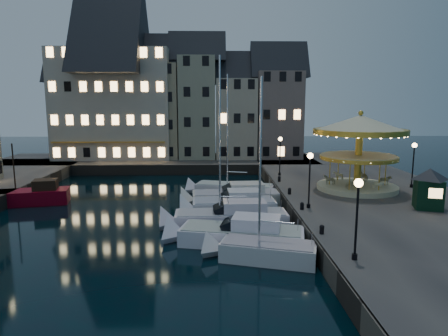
{
  "coord_description": "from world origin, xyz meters",
  "views": [
    {
      "loc": [
        0.14,
        -27.98,
        9.16
      ],
      "look_at": [
        1.0,
        8.0,
        3.2
      ],
      "focal_mm": 32.0,
      "sensor_mm": 36.0,
      "label": 1
    }
  ],
  "objects_px": {
    "streetlamp_b": "(310,172)",
    "streetlamp_d": "(414,159)",
    "carousel": "(360,138)",
    "ticket_kiosk": "(429,182)",
    "streetlamp_c": "(280,150)",
    "bollard_b": "(302,206)",
    "bollard_d": "(279,179)",
    "motorboat_a": "(258,251)",
    "streetlamp_a": "(357,207)",
    "red_fishing_boat": "(30,197)",
    "motorboat_b": "(236,235)",
    "bollard_a": "(322,229)",
    "motorboat_f": "(229,190)",
    "bollard_c": "(289,191)",
    "motorboat_d": "(229,206)",
    "motorboat_e": "(232,197)",
    "motorboat_c": "(226,218)"
  },
  "relations": [
    {
      "from": "streetlamp_b",
      "to": "bollard_c",
      "type": "xyz_separation_m",
      "value": [
        -0.6,
        4.5,
        -2.41
      ]
    },
    {
      "from": "streetlamp_a",
      "to": "bollard_a",
      "type": "xyz_separation_m",
      "value": [
        -0.6,
        4.0,
        -2.41
      ]
    },
    {
      "from": "bollard_a",
      "to": "red_fishing_boat",
      "type": "relative_size",
      "value": 0.08
    },
    {
      "from": "streetlamp_c",
      "to": "bollard_b",
      "type": "distance_m",
      "value": 14.22
    },
    {
      "from": "streetlamp_a",
      "to": "bollard_d",
      "type": "height_order",
      "value": "streetlamp_a"
    },
    {
      "from": "motorboat_a",
      "to": "red_fishing_boat",
      "type": "relative_size",
      "value": 1.51
    },
    {
      "from": "streetlamp_a",
      "to": "carousel",
      "type": "bearing_deg",
      "value": 70.06
    },
    {
      "from": "streetlamp_b",
      "to": "streetlamp_d",
      "type": "bearing_deg",
      "value": 31.78
    },
    {
      "from": "motorboat_c",
      "to": "red_fishing_boat",
      "type": "bearing_deg",
      "value": 158.0
    },
    {
      "from": "bollard_a",
      "to": "bollard_d",
      "type": "relative_size",
      "value": 1.0
    },
    {
      "from": "motorboat_f",
      "to": "red_fishing_boat",
      "type": "relative_size",
      "value": 1.61
    },
    {
      "from": "motorboat_b",
      "to": "ticket_kiosk",
      "type": "height_order",
      "value": "ticket_kiosk"
    },
    {
      "from": "motorboat_a",
      "to": "carousel",
      "type": "height_order",
      "value": "motorboat_a"
    },
    {
      "from": "motorboat_c",
      "to": "red_fishing_boat",
      "type": "distance_m",
      "value": 18.92
    },
    {
      "from": "motorboat_c",
      "to": "ticket_kiosk",
      "type": "xyz_separation_m",
      "value": [
        15.08,
        -0.0,
        2.67
      ]
    },
    {
      "from": "motorboat_a",
      "to": "motorboat_b",
      "type": "bearing_deg",
      "value": 114.47
    },
    {
      "from": "bollard_d",
      "to": "bollard_c",
      "type": "bearing_deg",
      "value": -90.0
    },
    {
      "from": "motorboat_e",
      "to": "red_fishing_boat",
      "type": "bearing_deg",
      "value": 178.54
    },
    {
      "from": "motorboat_e",
      "to": "ticket_kiosk",
      "type": "distance_m",
      "value": 16.02
    },
    {
      "from": "bollard_c",
      "to": "ticket_kiosk",
      "type": "height_order",
      "value": "ticket_kiosk"
    },
    {
      "from": "streetlamp_b",
      "to": "red_fishing_boat",
      "type": "bearing_deg",
      "value": 164.36
    },
    {
      "from": "motorboat_d",
      "to": "motorboat_e",
      "type": "bearing_deg",
      "value": 82.76
    },
    {
      "from": "streetlamp_b",
      "to": "bollard_a",
      "type": "bearing_deg",
      "value": -95.71
    },
    {
      "from": "streetlamp_c",
      "to": "motorboat_f",
      "type": "bearing_deg",
      "value": -147.42
    },
    {
      "from": "bollard_c",
      "to": "carousel",
      "type": "bearing_deg",
      "value": 14.57
    },
    {
      "from": "streetlamp_c",
      "to": "streetlamp_d",
      "type": "relative_size",
      "value": 1.0
    },
    {
      "from": "streetlamp_d",
      "to": "carousel",
      "type": "height_order",
      "value": "carousel"
    },
    {
      "from": "motorboat_c",
      "to": "motorboat_d",
      "type": "distance_m",
      "value": 3.67
    },
    {
      "from": "streetlamp_b",
      "to": "motorboat_e",
      "type": "xyz_separation_m",
      "value": [
        -5.5,
        6.19,
        -3.37
      ]
    },
    {
      "from": "motorboat_a",
      "to": "ticket_kiosk",
      "type": "distance_m",
      "value": 15.06
    },
    {
      "from": "streetlamp_d",
      "to": "ticket_kiosk",
      "type": "distance_m",
      "value": 7.86
    },
    {
      "from": "bollard_a",
      "to": "carousel",
      "type": "relative_size",
      "value": 0.07
    },
    {
      "from": "bollard_b",
      "to": "motorboat_b",
      "type": "height_order",
      "value": "motorboat_b"
    },
    {
      "from": "streetlamp_a",
      "to": "motorboat_f",
      "type": "relative_size",
      "value": 0.36
    },
    {
      "from": "bollard_d",
      "to": "motorboat_f",
      "type": "xyz_separation_m",
      "value": [
        -5.03,
        -0.1,
        -1.07
      ]
    },
    {
      "from": "streetlamp_c",
      "to": "motorboat_d",
      "type": "xyz_separation_m",
      "value": [
        -5.88,
        -10.28,
        -3.38
      ]
    },
    {
      "from": "streetlamp_d",
      "to": "motorboat_b",
      "type": "bearing_deg",
      "value": -146.69
    },
    {
      "from": "carousel",
      "to": "ticket_kiosk",
      "type": "height_order",
      "value": "carousel"
    },
    {
      "from": "bollard_d",
      "to": "motorboat_a",
      "type": "relative_size",
      "value": 0.05
    },
    {
      "from": "motorboat_b",
      "to": "motorboat_f",
      "type": "distance_m",
      "value": 14.08
    },
    {
      "from": "streetlamp_d",
      "to": "motorboat_d",
      "type": "distance_m",
      "value": 17.91
    },
    {
      "from": "motorboat_d",
      "to": "motorboat_e",
      "type": "relative_size",
      "value": 0.88
    },
    {
      "from": "bollard_b",
      "to": "carousel",
      "type": "distance_m",
      "value": 10.29
    },
    {
      "from": "carousel",
      "to": "bollard_a",
      "type": "bearing_deg",
      "value": -117.98
    },
    {
      "from": "red_fishing_boat",
      "to": "ticket_kiosk",
      "type": "distance_m",
      "value": 33.48
    },
    {
      "from": "motorboat_b",
      "to": "carousel",
      "type": "xyz_separation_m",
      "value": [
        11.58,
        10.36,
        5.35
      ]
    },
    {
      "from": "bollard_b",
      "to": "motorboat_a",
      "type": "distance_m",
      "value": 7.51
    },
    {
      "from": "motorboat_c",
      "to": "motorboat_b",
      "type": "bearing_deg",
      "value": -81.89
    },
    {
      "from": "bollard_c",
      "to": "motorboat_c",
      "type": "relative_size",
      "value": 0.05
    },
    {
      "from": "bollard_a",
      "to": "motorboat_f",
      "type": "bearing_deg",
      "value": 107.54
    }
  ]
}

